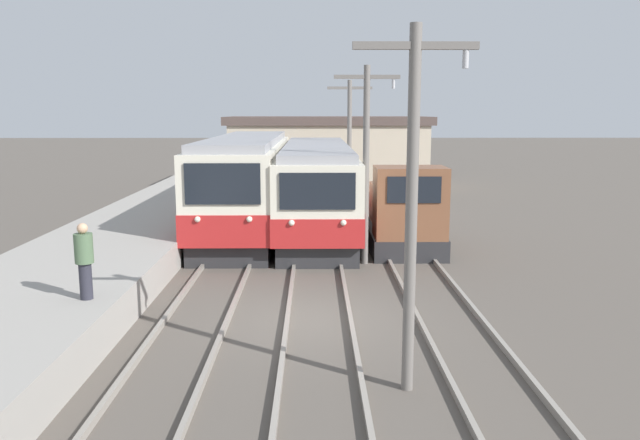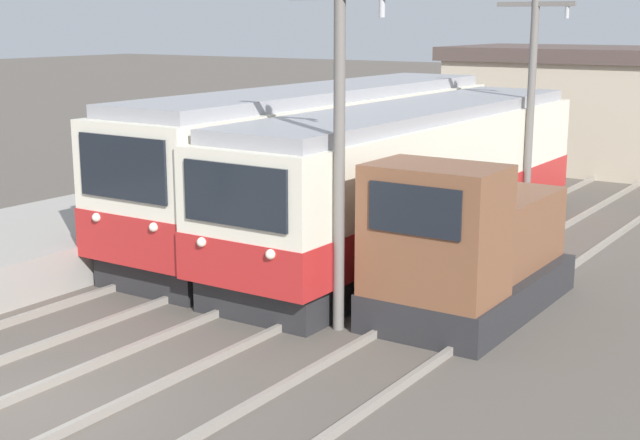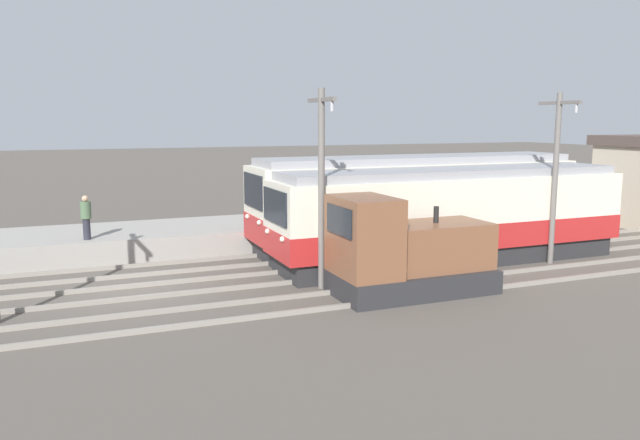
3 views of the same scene
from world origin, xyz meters
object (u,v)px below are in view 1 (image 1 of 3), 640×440
at_px(commuter_train_center, 316,190).
at_px(person_on_platform, 84,258).
at_px(catenary_mast_mid, 366,157).
at_px(catenary_mast_near, 412,196).
at_px(commuter_train_left, 248,187).
at_px(shunting_locomotive, 403,215).
at_px(catenary_mast_far, 350,142).

xyz_separation_m(commuter_train_center, person_on_platform, (-4.86, -12.31, 0.14)).
bearing_deg(catenary_mast_mid, catenary_mast_near, -90.00).
bearing_deg(catenary_mast_near, commuter_train_center, 95.83).
height_order(commuter_train_left, commuter_train_center, commuter_train_left).
distance_m(commuter_train_center, shunting_locomotive, 4.73).
bearing_deg(catenary_mast_mid, shunting_locomotive, 54.52).
bearing_deg(catenary_mast_far, catenary_mast_mid, -90.00).
relative_size(catenary_mast_mid, person_on_platform, 3.80).
distance_m(commuter_train_left, catenary_mast_mid, 7.54).
xyz_separation_m(commuter_train_left, catenary_mast_mid, (4.31, -5.97, 1.63)).
height_order(commuter_train_center, catenary_mast_mid, catenary_mast_mid).
bearing_deg(commuter_train_left, shunting_locomotive, -33.76).
relative_size(commuter_train_left, commuter_train_center, 1.02).
height_order(commuter_train_left, catenary_mast_mid, catenary_mast_mid).
xyz_separation_m(catenary_mast_far, person_on_platform, (-6.37, -15.64, -1.62)).
xyz_separation_m(catenary_mast_mid, person_on_platform, (-6.37, -6.59, -1.62)).
distance_m(commuter_train_left, catenary_mast_near, 15.71).
distance_m(catenary_mast_near, catenary_mast_far, 18.10).
xyz_separation_m(commuter_train_left, shunting_locomotive, (5.80, -3.88, -0.54)).
bearing_deg(commuter_train_left, commuter_train_center, -5.02).
bearing_deg(catenary_mast_mid, person_on_platform, -134.03).
xyz_separation_m(commuter_train_center, shunting_locomotive, (3.00, -3.63, -0.41)).
bearing_deg(catenary_mast_near, catenary_mast_mid, 90.00).
xyz_separation_m(commuter_train_center, catenary_mast_near, (1.51, -14.77, 1.76)).
bearing_deg(person_on_platform, commuter_train_center, 68.45).
xyz_separation_m(catenary_mast_near, person_on_platform, (-6.37, 2.46, -1.62)).
height_order(shunting_locomotive, person_on_platform, shunting_locomotive).
bearing_deg(catenary_mast_near, person_on_platform, 158.89).
bearing_deg(commuter_train_left, catenary_mast_near, -73.99).
distance_m(catenary_mast_far, person_on_platform, 16.97).
bearing_deg(commuter_train_center, catenary_mast_mid, -75.23).
xyz_separation_m(shunting_locomotive, catenary_mast_near, (-1.49, -11.14, 2.17)).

